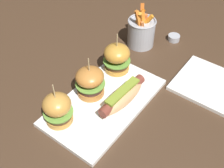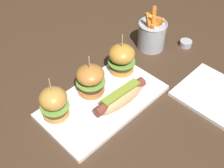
{
  "view_description": "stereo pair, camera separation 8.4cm",
  "coord_description": "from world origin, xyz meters",
  "px_view_note": "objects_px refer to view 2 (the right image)",
  "views": [
    {
      "loc": [
        -0.44,
        -0.36,
        0.65
      ],
      "look_at": [
        0.04,
        0.0,
        0.05
      ],
      "focal_mm": 45.0,
      "sensor_mm": 36.0,
      "label": 1
    },
    {
      "loc": [
        -0.39,
        -0.42,
        0.65
      ],
      "look_at": [
        0.04,
        0.0,
        0.05
      ],
      "focal_mm": 45.0,
      "sensor_mm": 36.0,
      "label": 2
    }
  ],
  "objects_px": {
    "platter_main": "(103,101)",
    "slider_center": "(91,80)",
    "side_plate": "(212,94)",
    "hot_dog": "(121,97)",
    "slider_left": "(54,103)",
    "fries_bucket": "(152,34)",
    "sauce_ramekin": "(186,43)",
    "slider_right": "(122,58)"
  },
  "relations": [
    {
      "from": "slider_center",
      "to": "sauce_ramekin",
      "type": "relative_size",
      "value": 3.03
    },
    {
      "from": "side_plate",
      "to": "hot_dog",
      "type": "bearing_deg",
      "value": 143.68
    },
    {
      "from": "slider_center",
      "to": "platter_main",
      "type": "bearing_deg",
      "value": -89.87
    },
    {
      "from": "slider_left",
      "to": "side_plate",
      "type": "height_order",
      "value": "slider_left"
    },
    {
      "from": "slider_left",
      "to": "slider_right",
      "type": "xyz_separation_m",
      "value": [
        0.27,
        -0.0,
        0.0
      ]
    },
    {
      "from": "platter_main",
      "to": "fries_bucket",
      "type": "height_order",
      "value": "fries_bucket"
    },
    {
      "from": "hot_dog",
      "to": "slider_right",
      "type": "relative_size",
      "value": 1.33
    },
    {
      "from": "side_plate",
      "to": "fries_bucket",
      "type": "bearing_deg",
      "value": 79.16
    },
    {
      "from": "platter_main",
      "to": "sauce_ramekin",
      "type": "xyz_separation_m",
      "value": [
        0.42,
        -0.01,
        0.0
      ]
    },
    {
      "from": "slider_center",
      "to": "slider_right",
      "type": "xyz_separation_m",
      "value": [
        0.14,
        0.0,
        0.0
      ]
    },
    {
      "from": "platter_main",
      "to": "side_plate",
      "type": "distance_m",
      "value": 0.34
    },
    {
      "from": "platter_main",
      "to": "slider_right",
      "type": "distance_m",
      "value": 0.16
    },
    {
      "from": "slider_left",
      "to": "slider_right",
      "type": "height_order",
      "value": "slider_right"
    },
    {
      "from": "slider_left",
      "to": "fries_bucket",
      "type": "bearing_deg",
      "value": 2.49
    },
    {
      "from": "hot_dog",
      "to": "slider_right",
      "type": "height_order",
      "value": "slider_right"
    },
    {
      "from": "fries_bucket",
      "to": "side_plate",
      "type": "height_order",
      "value": "fries_bucket"
    },
    {
      "from": "platter_main",
      "to": "hot_dog",
      "type": "distance_m",
      "value": 0.06
    },
    {
      "from": "hot_dog",
      "to": "sauce_ramekin",
      "type": "xyz_separation_m",
      "value": [
        0.39,
        0.03,
        -0.03
      ]
    },
    {
      "from": "fries_bucket",
      "to": "sauce_ramekin",
      "type": "relative_size",
      "value": 3.38
    },
    {
      "from": "slider_center",
      "to": "fries_bucket",
      "type": "distance_m",
      "value": 0.32
    },
    {
      "from": "platter_main",
      "to": "slider_center",
      "type": "relative_size",
      "value": 2.74
    },
    {
      "from": "hot_dog",
      "to": "slider_center",
      "type": "distance_m",
      "value": 0.11
    },
    {
      "from": "hot_dog",
      "to": "side_plate",
      "type": "relative_size",
      "value": 0.94
    },
    {
      "from": "platter_main",
      "to": "slider_left",
      "type": "height_order",
      "value": "slider_left"
    },
    {
      "from": "slider_left",
      "to": "side_plate",
      "type": "distance_m",
      "value": 0.49
    },
    {
      "from": "sauce_ramekin",
      "to": "fries_bucket",
      "type": "bearing_deg",
      "value": 137.5
    },
    {
      "from": "platter_main",
      "to": "slider_left",
      "type": "distance_m",
      "value": 0.16
    },
    {
      "from": "slider_left",
      "to": "side_plate",
      "type": "relative_size",
      "value": 0.7
    },
    {
      "from": "slider_right",
      "to": "side_plate",
      "type": "bearing_deg",
      "value": -65.49
    },
    {
      "from": "slider_center",
      "to": "side_plate",
      "type": "xyz_separation_m",
      "value": [
        0.26,
        -0.27,
        -0.06
      ]
    },
    {
      "from": "slider_left",
      "to": "slider_right",
      "type": "distance_m",
      "value": 0.27
    },
    {
      "from": "slider_center",
      "to": "side_plate",
      "type": "height_order",
      "value": "slider_center"
    },
    {
      "from": "platter_main",
      "to": "hot_dog",
      "type": "xyz_separation_m",
      "value": [
        0.03,
        -0.05,
        0.03
      ]
    },
    {
      "from": "sauce_ramekin",
      "to": "slider_right",
      "type": "bearing_deg",
      "value": 166.13
    },
    {
      "from": "hot_dog",
      "to": "fries_bucket",
      "type": "xyz_separation_m",
      "value": [
        0.29,
        0.12,
        0.02
      ]
    },
    {
      "from": "slider_left",
      "to": "fries_bucket",
      "type": "height_order",
      "value": "same"
    },
    {
      "from": "hot_dog",
      "to": "slider_center",
      "type": "relative_size",
      "value": 1.36
    },
    {
      "from": "slider_left",
      "to": "fries_bucket",
      "type": "relative_size",
      "value": 0.91
    },
    {
      "from": "fries_bucket",
      "to": "sauce_ramekin",
      "type": "xyz_separation_m",
      "value": [
        0.1,
        -0.09,
        -0.04
      ]
    },
    {
      "from": "slider_center",
      "to": "sauce_ramekin",
      "type": "xyz_separation_m",
      "value": [
        0.42,
        -0.07,
        -0.05
      ]
    },
    {
      "from": "slider_center",
      "to": "sauce_ramekin",
      "type": "bearing_deg",
      "value": -9.15
    },
    {
      "from": "hot_dog",
      "to": "slider_left",
      "type": "bearing_deg",
      "value": 147.52
    }
  ]
}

